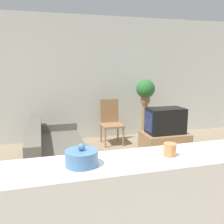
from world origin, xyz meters
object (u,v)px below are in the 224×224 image
object	(u,v)px
wooden_chair	(111,120)
potted_plant	(145,89)
decorative_bowl	(82,158)
television	(165,121)
couch	(55,155)

from	to	relation	value
wooden_chair	potted_plant	xyz separation A→B (m)	(0.79, 0.03, 0.63)
wooden_chair	decorative_bowl	bearing A→B (deg)	-108.53
television	potted_plant	xyz separation A→B (m)	(0.05, 1.03, 0.46)
potted_plant	decorative_bowl	xyz separation A→B (m)	(-1.95, -3.48, -0.06)
couch	decorative_bowl	bearing A→B (deg)	-88.10
couch	potted_plant	size ratio (longest dim) A/B	3.99
potted_plant	decorative_bowl	bearing A→B (deg)	-119.24
couch	television	xyz separation A→B (m)	(1.97, 0.13, 0.40)
wooden_chair	decorative_bowl	world-z (taller)	decorative_bowl
potted_plant	decorative_bowl	size ratio (longest dim) A/B	2.38
wooden_chair	decorative_bowl	distance (m)	3.68
potted_plant	decorative_bowl	world-z (taller)	potted_plant
television	decorative_bowl	world-z (taller)	decorative_bowl
wooden_chair	decorative_bowl	size ratio (longest dim) A/B	4.35
television	wooden_chair	distance (m)	1.26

